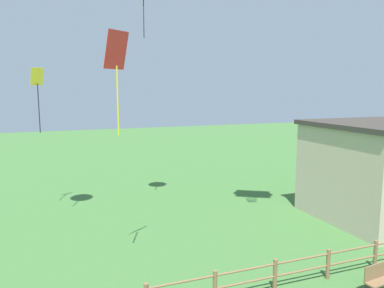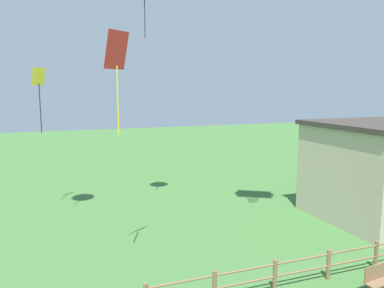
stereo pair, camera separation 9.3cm
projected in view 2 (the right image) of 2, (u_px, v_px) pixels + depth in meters
wooden_fence at (215, 285)px, 11.53m from camera, size 21.83×0.14×1.08m
park_bench_by_building at (384, 277)px, 12.24m from camera, size 1.71×0.61×0.96m
kite_yellow_diamond at (39, 88)px, 19.34m from camera, size 0.68×0.50×3.36m
kite_red_diamond at (117, 60)px, 12.65m from camera, size 0.95×0.80×3.53m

